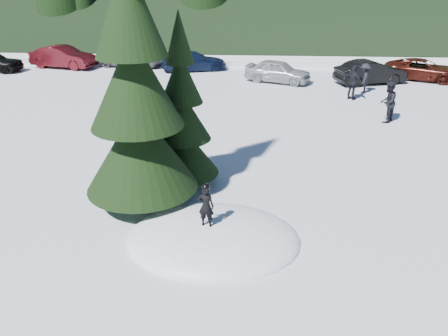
# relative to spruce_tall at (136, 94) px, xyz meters

# --- Properties ---
(ground) EXTENTS (200.00, 200.00, 0.00)m
(ground) POSITION_rel_spruce_tall_xyz_m (2.20, -1.80, -3.32)
(ground) COLOR white
(ground) RESTS_ON ground
(snow_mound) EXTENTS (4.48, 3.52, 0.96)m
(snow_mound) POSITION_rel_spruce_tall_xyz_m (2.20, -1.80, -3.32)
(snow_mound) COLOR white
(snow_mound) RESTS_ON ground
(spruce_tall) EXTENTS (3.20, 3.20, 8.60)m
(spruce_tall) POSITION_rel_spruce_tall_xyz_m (0.00, 0.00, 0.00)
(spruce_tall) COLOR black
(spruce_tall) RESTS_ON ground
(spruce_short) EXTENTS (2.20, 2.20, 5.37)m
(spruce_short) POSITION_rel_spruce_tall_xyz_m (1.00, 1.40, -1.22)
(spruce_short) COLOR black
(spruce_short) RESTS_ON ground
(child_skier) EXTENTS (0.44, 0.33, 1.09)m
(child_skier) POSITION_rel_spruce_tall_xyz_m (2.04, -1.88, -2.29)
(child_skier) COLOR black
(child_skier) RESTS_ON snow_mound
(adult_0) EXTENTS (1.07, 1.14, 1.86)m
(adult_0) POSITION_rel_spruce_tall_xyz_m (9.22, 8.26, -2.39)
(adult_0) COLOR black
(adult_0) RESTS_ON ground
(adult_1) EXTENTS (1.07, 1.10, 1.85)m
(adult_1) POSITION_rel_spruce_tall_xyz_m (8.45, 12.02, -2.39)
(adult_1) COLOR black
(adult_1) RESTS_ON ground
(adult_2) EXTENTS (0.96, 1.21, 1.65)m
(adult_2) POSITION_rel_spruce_tall_xyz_m (9.39, 13.50, -2.50)
(adult_2) COLOR black
(adult_2) RESTS_ON ground
(car_1) EXTENTS (4.89, 2.65, 1.53)m
(car_1) POSITION_rel_spruce_tall_xyz_m (-10.24, 19.28, -2.55)
(car_1) COLOR #3C0A0F
(car_1) RESTS_ON ground
(car_2) EXTENTS (4.94, 2.88, 1.29)m
(car_2) POSITION_rel_spruce_tall_xyz_m (-5.51, 20.17, -2.67)
(car_2) COLOR #54545C
(car_2) RESTS_ON ground
(car_3) EXTENTS (4.82, 3.15, 1.30)m
(car_3) POSITION_rel_spruce_tall_xyz_m (-0.89, 18.96, -2.67)
(car_3) COLOR black
(car_3) RESTS_ON ground
(car_4) EXTENTS (4.34, 2.98, 1.37)m
(car_4) POSITION_rel_spruce_tall_xyz_m (4.69, 15.78, -2.63)
(car_4) COLOR #969A9E
(car_4) RESTS_ON ground
(car_5) EXTENTS (4.54, 2.75, 1.41)m
(car_5) POSITION_rel_spruce_tall_xyz_m (10.27, 15.73, -2.61)
(car_5) COLOR black
(car_5) RESTS_ON ground
(car_6) EXTENTS (5.05, 3.86, 1.28)m
(car_6) POSITION_rel_spruce_tall_xyz_m (13.83, 17.06, -2.68)
(car_6) COLOR #370F0A
(car_6) RESTS_ON ground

